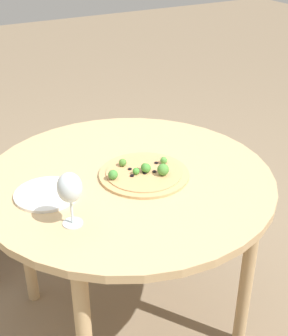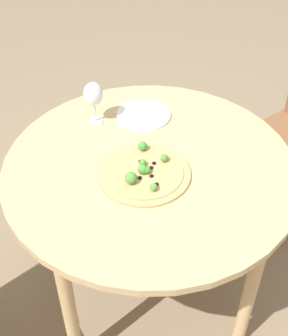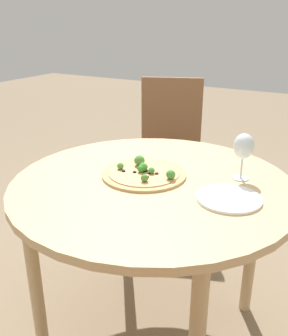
% 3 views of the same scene
% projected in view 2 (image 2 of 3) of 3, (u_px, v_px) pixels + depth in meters
% --- Properties ---
extents(ground_plane, '(12.00, 12.00, 0.00)m').
position_uv_depth(ground_plane, '(149.00, 281.00, 2.12)').
color(ground_plane, '#847056').
extents(dining_table, '(1.04, 1.04, 0.71)m').
position_uv_depth(dining_table, '(150.00, 180.00, 1.70)').
color(dining_table, tan).
rests_on(dining_table, ground_plane).
extents(pizza, '(0.32, 0.32, 0.06)m').
position_uv_depth(pizza, '(144.00, 172.00, 1.60)').
color(pizza, tan).
rests_on(pizza, dining_table).
extents(wine_glass, '(0.08, 0.08, 0.18)m').
position_uv_depth(wine_glass, '(93.00, 95.00, 1.76)').
color(wine_glass, silver).
rests_on(wine_glass, dining_table).
extents(plate_near, '(0.22, 0.22, 0.01)m').
position_uv_depth(plate_near, '(144.00, 115.00, 1.86)').
color(plate_near, white).
rests_on(plate_near, dining_table).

